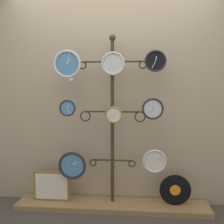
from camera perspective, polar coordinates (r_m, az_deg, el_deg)
ground_plane at (r=2.90m, az=-0.71°, el=-23.07°), size 12.00×12.00×0.00m
shop_wall at (r=3.13m, az=0.36°, el=5.59°), size 4.40×0.04×2.80m
low_shelf at (r=3.20m, az=-0.02°, el=-19.68°), size 2.20×0.36×0.06m
display_stand at (r=3.05m, az=0.09°, el=-8.20°), size 0.77×0.41×1.97m
clock_top_left at (r=2.96m, az=-9.73°, el=10.28°), size 0.31×0.04×0.31m
clock_top_center at (r=2.91m, az=0.24°, el=10.51°), size 0.26×0.04×0.26m
clock_top_right at (r=2.90m, az=9.45°, el=10.89°), size 0.24×0.04×0.24m
clock_middle_left at (r=2.97m, az=-9.66°, el=0.85°), size 0.19×0.04×0.19m
clock_middle_center at (r=2.89m, az=0.40°, el=-0.59°), size 0.19×0.04×0.19m
clock_middle_right at (r=2.89m, az=8.86°, el=0.69°), size 0.24×0.04×0.24m
clock_bottom_left at (r=3.07m, az=-8.65°, el=-11.42°), size 0.32×0.04×0.32m
clock_bottom_right at (r=2.98m, az=9.29°, el=-10.52°), size 0.27×0.04×0.27m
vinyl_record at (r=3.15m, az=13.60°, el=-16.20°), size 0.35×0.01×0.35m
picture_frame at (r=3.26m, az=-13.02°, el=-15.46°), size 0.43×0.02×0.34m
price_tag_upper at (r=2.94m, az=-8.89°, el=7.07°), size 0.04×0.00×0.03m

